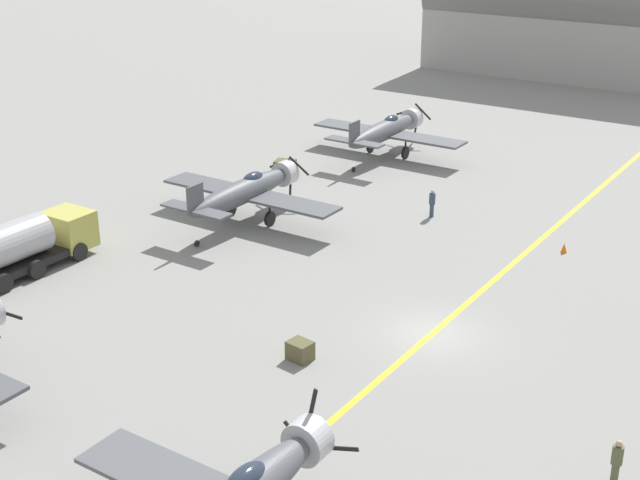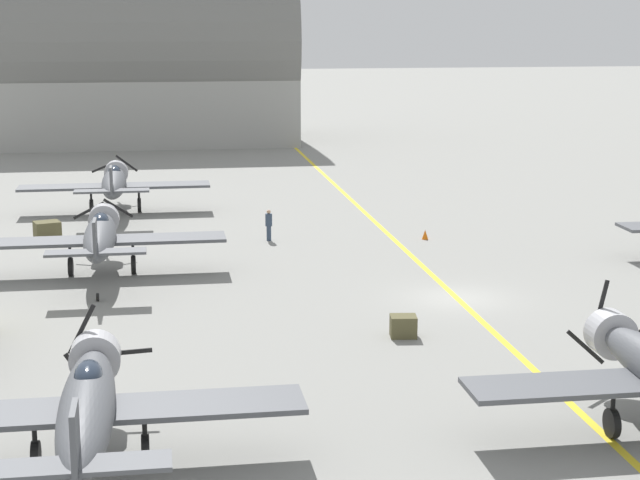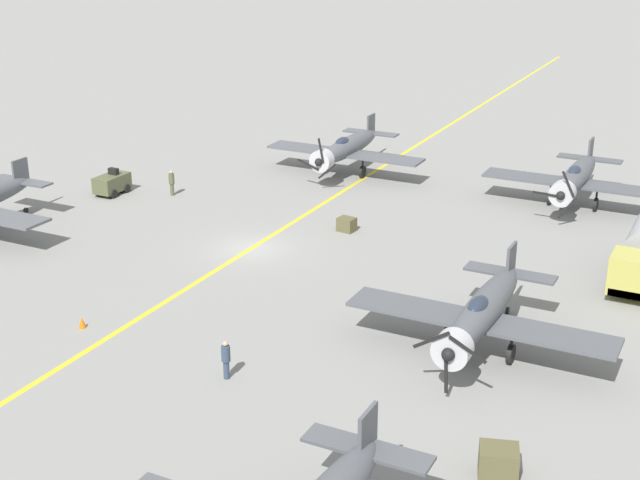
% 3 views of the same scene
% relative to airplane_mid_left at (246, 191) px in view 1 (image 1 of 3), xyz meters
% --- Properties ---
extents(ground_plane, '(400.00, 400.00, 0.00)m').
position_rel_airplane_mid_left_xyz_m(ground_plane, '(15.86, -6.57, -2.01)').
color(ground_plane, gray).
extents(taxiway_stripe, '(0.30, 160.00, 0.01)m').
position_rel_airplane_mid_left_xyz_m(taxiway_stripe, '(15.86, -6.57, -2.01)').
color(taxiway_stripe, yellow).
rests_on(taxiway_stripe, ground).
extents(airplane_mid_left, '(12.00, 9.98, 3.65)m').
position_rel_airplane_mid_left_xyz_m(airplane_mid_left, '(0.00, 0.00, 0.00)').
color(airplane_mid_left, '#4F5156').
rests_on(airplane_mid_left, ground).
extents(airplane_far_left, '(12.00, 9.98, 3.65)m').
position_rel_airplane_mid_left_xyz_m(airplane_far_left, '(0.12, 16.72, -0.00)').
color(airplane_far_left, '#505358').
rests_on(airplane_far_left, ground).
extents(fuel_tanker, '(2.67, 8.00, 2.98)m').
position_rel_airplane_mid_left_xyz_m(fuel_tanker, '(-5.24, -12.02, -0.50)').
color(fuel_tanker, black).
rests_on(fuel_tanker, ground).
extents(ground_crew_walking, '(0.39, 0.39, 1.78)m').
position_rel_airplane_mid_left_xyz_m(ground_crew_walking, '(26.03, -12.94, -1.04)').
color(ground_crew_walking, '#515638').
rests_on(ground_crew_walking, ground).
extents(ground_crew_inspecting, '(0.38, 0.38, 1.75)m').
position_rel_airplane_mid_left_xyz_m(ground_crew_inspecting, '(8.88, 7.08, -1.06)').
color(ground_crew_inspecting, '#334256').
rests_on(ground_crew_inspecting, ground).
extents(supply_crate_by_tanker, '(1.12, 0.97, 0.85)m').
position_rel_airplane_mid_left_xyz_m(supply_crate_by_tanker, '(12.15, -11.83, -1.59)').
color(supply_crate_by_tanker, brown).
rests_on(supply_crate_by_tanker, ground).
extents(supply_crate_mid_lane, '(1.65, 1.50, 1.14)m').
position_rel_airplane_mid_left_xyz_m(supply_crate_mid_lane, '(-3.35, 8.67, -1.44)').
color(supply_crate_mid_lane, brown).
rests_on(supply_crate_mid_lane, ground).
extents(traffic_cone, '(0.36, 0.36, 0.55)m').
position_rel_airplane_mid_left_xyz_m(traffic_cone, '(17.61, 6.06, -1.74)').
color(traffic_cone, orange).
rests_on(traffic_cone, ground).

